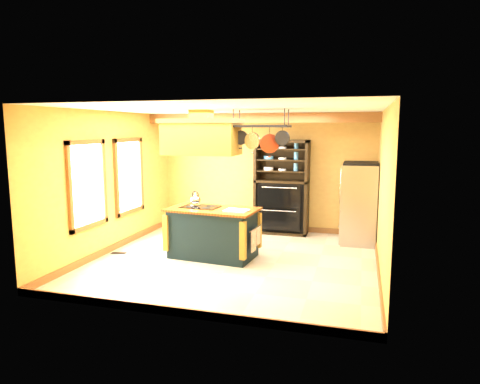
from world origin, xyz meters
The scene contains 15 objects.
floor centered at (0.00, 0.00, 0.00)m, with size 5.00×5.00×0.00m, color beige.
ceiling centered at (0.00, 0.00, 2.70)m, with size 5.00×5.00×0.00m, color white.
wall_back centered at (0.00, 2.50, 1.35)m, with size 5.00×0.02×2.70m, color gold.
wall_front centered at (0.00, -2.50, 1.35)m, with size 5.00×0.02×2.70m, color gold.
wall_left centered at (-2.50, 0.00, 1.35)m, with size 0.02×5.00×2.70m, color gold.
wall_right centered at (2.50, 0.00, 1.35)m, with size 0.02×5.00×2.70m, color gold.
ceiling_beam centered at (0.00, 1.70, 2.59)m, with size 5.00×0.15×0.20m, color #9A5C2F.
window_near centered at (-2.47, -0.80, 1.40)m, with size 0.06×1.06×1.56m.
window_far centered at (-2.47, 0.60, 1.40)m, with size 0.06×1.06×1.56m.
kitchen_island centered at (-0.45, 0.06, 0.47)m, with size 1.71×1.06×1.11m.
range_hood centered at (-0.65, 0.06, 2.24)m, with size 1.41×0.80×0.80m.
pot_rack centered at (0.45, 0.06, 2.32)m, with size 1.04×0.49×0.76m.
refrigerator centered at (2.12, 1.83, 0.80)m, with size 0.72×0.84×1.65m.
hutch centered at (0.43, 2.27, 0.83)m, with size 1.20×0.55×2.12m.
floor_register centered at (-2.27, -0.23, 0.01)m, with size 0.28×0.12×0.01m, color black.
Camera 1 is at (2.15, -7.22, 2.37)m, focal length 32.00 mm.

